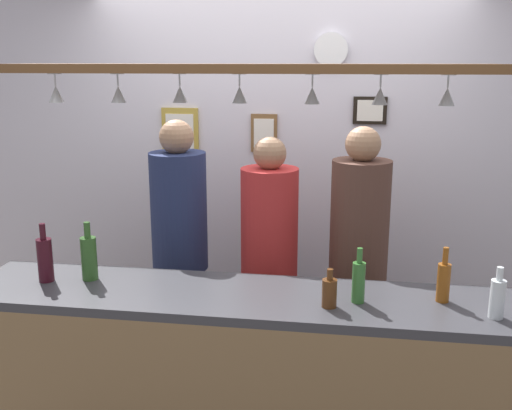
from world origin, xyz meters
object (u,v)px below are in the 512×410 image
at_px(person_right_brown_shirt, 359,243).
at_px(picture_frame_crest, 264,133).
at_px(bottle_beer_brown_stubby, 329,292).
at_px(picture_frame_upper_small, 370,110).
at_px(person_left_navy_shirt, 180,232).
at_px(wall_clock, 331,50).
at_px(person_middle_red_shirt, 269,246).
at_px(bottle_wine_dark_red, 45,259).
at_px(bottle_champagne_green, 89,257).
at_px(bottle_soda_clear, 497,298).
at_px(bottle_beer_green_import, 359,281).
at_px(bottle_beer_amber_tall, 444,281).
at_px(picture_frame_caricature, 180,132).

distance_m(person_right_brown_shirt, picture_frame_crest, 1.08).
distance_m(bottle_beer_brown_stubby, picture_frame_upper_small, 1.66).
bearing_deg(person_left_navy_shirt, wall_clock, 36.99).
height_order(person_middle_red_shirt, wall_clock, wall_clock).
xyz_separation_m(person_middle_red_shirt, wall_clock, (0.31, 0.65, 1.15)).
height_order(person_left_navy_shirt, bottle_wine_dark_red, person_left_navy_shirt).
height_order(person_right_brown_shirt, wall_clock, wall_clock).
height_order(person_right_brown_shirt, bottle_champagne_green, person_right_brown_shirt).
bearing_deg(bottle_champagne_green, picture_frame_crest, 62.19).
distance_m(bottle_soda_clear, picture_frame_crest, 2.00).
bearing_deg(person_left_navy_shirt, bottle_champagne_green, -112.31).
height_order(person_middle_red_shirt, picture_frame_upper_small, picture_frame_upper_small).
relative_size(bottle_soda_clear, bottle_beer_brown_stubby, 1.28).
xyz_separation_m(bottle_soda_clear, bottle_champagne_green, (-1.93, 0.17, 0.03)).
bearing_deg(bottle_beer_green_import, bottle_beer_amber_tall, 10.10).
relative_size(picture_frame_upper_small, wall_clock, 1.00).
xyz_separation_m(bottle_champagne_green, bottle_beer_amber_tall, (1.73, -0.02, -0.02)).
distance_m(person_middle_red_shirt, bottle_wine_dark_red, 1.27).
bearing_deg(picture_frame_upper_small, wall_clock, -178.67).
bearing_deg(picture_frame_caricature, person_right_brown_shirt, -27.85).
bearing_deg(bottle_beer_green_import, person_left_navy_shirt, 144.30).
relative_size(picture_frame_crest, wall_clock, 1.18).
bearing_deg(person_right_brown_shirt, wall_clock, 108.16).
xyz_separation_m(bottle_beer_green_import, wall_clock, (-0.20, 1.42, 1.05)).
bearing_deg(person_right_brown_shirt, bottle_wine_dark_red, -154.88).
height_order(person_middle_red_shirt, bottle_beer_brown_stubby, person_middle_red_shirt).
bearing_deg(bottle_beer_amber_tall, bottle_beer_brown_stubby, -164.37).
bearing_deg(bottle_beer_brown_stubby, picture_frame_caricature, 126.32).
bearing_deg(picture_frame_caricature, picture_frame_crest, 0.00).
xyz_separation_m(bottle_beer_brown_stubby, picture_frame_crest, (-0.51, 1.50, 0.53)).
bearing_deg(bottle_champagne_green, person_right_brown_shirt, 26.45).
xyz_separation_m(bottle_beer_amber_tall, bottle_beer_brown_stubby, (-0.51, -0.14, -0.03)).
bearing_deg(bottle_wine_dark_red, person_right_brown_shirt, 25.12).
bearing_deg(picture_frame_crest, person_left_navy_shirt, -122.92).
bearing_deg(wall_clock, picture_frame_upper_small, 1.33).
bearing_deg(person_left_navy_shirt, person_right_brown_shirt, 0.00).
bearing_deg(person_left_navy_shirt, bottle_beer_amber_tall, -25.64).
bearing_deg(bottle_beer_brown_stubby, picture_frame_upper_small, 82.47).
bearing_deg(bottle_champagne_green, bottle_beer_amber_tall, -0.70).
relative_size(bottle_soda_clear, picture_frame_upper_small, 1.05).
bearing_deg(bottle_champagne_green, person_middle_red_shirt, 39.12).
bearing_deg(bottle_beer_green_import, bottle_soda_clear, -7.82).
bearing_deg(bottle_wine_dark_red, picture_frame_caricature, 77.16).
bearing_deg(bottle_soda_clear, person_right_brown_shirt, 124.08).
bearing_deg(bottle_beer_amber_tall, person_left_navy_shirt, 154.36).
distance_m(person_left_navy_shirt, picture_frame_upper_small, 1.48).
bearing_deg(picture_frame_upper_small, picture_frame_crest, 180.00).
distance_m(person_left_navy_shirt, bottle_beer_brown_stubby, 1.26).
relative_size(person_left_navy_shirt, bottle_champagne_green, 5.77).
xyz_separation_m(bottle_soda_clear, picture_frame_crest, (-1.22, 1.50, 0.51)).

